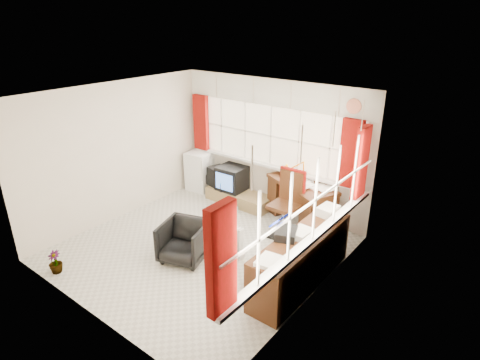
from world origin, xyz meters
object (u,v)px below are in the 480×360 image
at_px(tv_bench, 239,197).
at_px(radiator, 233,244).
at_px(crt_tv, 232,178).
at_px(credenza, 301,259).
at_px(desk_lamp, 304,169).
at_px(mini_fridge, 200,171).
at_px(desk, 301,200).
at_px(office_chair, 184,241).
at_px(task_chair, 288,201).

bearing_deg(tv_bench, radiator, -55.03).
bearing_deg(crt_tv, credenza, -31.68).
height_order(desk_lamp, mini_fridge, desk_lamp).
xyz_separation_m(desk, mini_fridge, (-2.47, -0.02, -0.01)).
height_order(office_chair, radiator, office_chair).
height_order(credenza, mini_fridge, credenza).
bearing_deg(desk_lamp, radiator, -103.11).
bearing_deg(mini_fridge, radiator, -36.35).
bearing_deg(tv_bench, desk, 3.16).
height_order(office_chair, mini_fridge, mini_fridge).
height_order(tv_bench, mini_fridge, mini_fridge).
height_order(desk, crt_tv, desk).
bearing_deg(desk_lamp, desk, 122.14).
relative_size(desk, task_chair, 1.29).
xyz_separation_m(office_chair, mini_fridge, (-1.67, 2.16, 0.11)).
relative_size(desk_lamp, task_chair, 0.40).
distance_m(desk, desk_lamp, 0.69).
bearing_deg(task_chair, desk_lamp, 79.85).
relative_size(office_chair, crt_tv, 1.26).
bearing_deg(task_chair, mini_fridge, 169.21).
relative_size(desk, mini_fridge, 1.79).
xyz_separation_m(task_chair, tv_bench, (-1.38, 0.42, -0.49)).
bearing_deg(radiator, office_chair, -135.50).
relative_size(desk_lamp, mini_fridge, 0.56).
bearing_deg(radiator, desk_lamp, 76.89).
distance_m(desk_lamp, task_chair, 0.60).
distance_m(tv_bench, mini_fridge, 1.15).
bearing_deg(desk_lamp, office_chair, -113.66).
xyz_separation_m(credenza, crt_tv, (-2.48, 1.53, 0.11)).
relative_size(credenza, mini_fridge, 2.38).
relative_size(radiator, crt_tv, 0.97).
xyz_separation_m(tv_bench, mini_fridge, (-1.11, 0.06, 0.30)).
bearing_deg(desk_lamp, task_chair, -100.15).
distance_m(desk_lamp, tv_bench, 1.75).
height_order(radiator, credenza, credenza).
relative_size(desk_lamp, office_chair, 0.68).
height_order(task_chair, mini_fridge, task_chair).
relative_size(task_chair, mini_fridge, 1.38).
relative_size(task_chair, credenza, 0.58).
relative_size(desk_lamp, radiator, 0.89).
bearing_deg(office_chair, credenza, 0.79).
xyz_separation_m(tv_bench, crt_tv, (-0.20, 0.01, 0.37)).
xyz_separation_m(task_chair, mini_fridge, (-2.50, 0.48, -0.20)).
bearing_deg(task_chair, tv_bench, 163.20).
height_order(radiator, crt_tv, crt_tv).
xyz_separation_m(office_chair, radiator, (0.54, 0.53, -0.10)).
bearing_deg(radiator, credenza, 2.38).
distance_m(desk, tv_bench, 1.39).
xyz_separation_m(desk, office_chair, (-0.80, -2.18, -0.12)).
xyz_separation_m(desk_lamp, radiator, (-0.35, -1.50, -0.89)).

